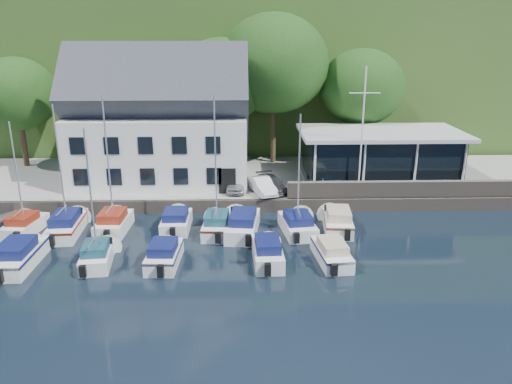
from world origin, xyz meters
TOP-DOWN VIEW (x-y plane):
  - ground at (0.00, 0.00)m, footprint 180.00×180.00m
  - quay at (0.00, 17.50)m, footprint 60.00×13.00m
  - quay_face at (0.00, 11.00)m, footprint 60.00×0.30m
  - hillside at (0.00, 62.00)m, footprint 160.00×75.00m
  - field_patch at (8.00, 70.00)m, footprint 50.00×30.00m
  - harbor_building at (-7.00, 16.50)m, footprint 14.40×8.20m
  - club_pavilion at (11.00, 16.00)m, footprint 13.20×7.20m
  - seawall at (12.00, 11.40)m, footprint 18.00×0.50m
  - gangway at (-16.50, 9.00)m, footprint 1.20×6.00m
  - car_silver at (-0.89, 13.18)m, footprint 1.42×3.40m
  - car_white at (1.15, 12.52)m, footprint 2.33×3.94m
  - car_dgrey at (1.89, 13.07)m, footprint 2.61×4.21m
  - car_blue at (6.36, 13.53)m, footprint 2.44×4.06m
  - flagpole at (8.56, 12.44)m, footprint 2.28×0.20m
  - tree_0 at (-20.25, 21.29)m, footprint 7.15×7.15m
  - tree_1 at (-11.37, 22.39)m, footprint 6.64×6.64m
  - tree_2 at (-2.14, 21.39)m, footprint 8.32×8.32m
  - tree_3 at (2.55, 21.99)m, footprint 9.87×9.87m
  - tree_4 at (10.54, 21.69)m, footprint 7.62×7.62m
  - boat_r1_0 at (-14.91, 7.54)m, footprint 2.59×5.30m
  - boat_r1_1 at (-12.03, 7.37)m, footprint 2.30×6.76m
  - boat_r1_2 at (-9.02, 7.61)m, footprint 2.19×5.56m
  - boat_r1_3 at (-4.88, 7.99)m, footprint 2.03×5.19m
  - boat_r1_4 at (-2.06, 7.13)m, footprint 2.25×5.68m
  - boat_r1_5 at (-0.34, 7.12)m, footprint 2.89×7.12m
  - boat_r1_6 at (3.31, 7.07)m, footprint 2.84×5.97m
  - boat_r1_7 at (6.07, 7.52)m, footprint 2.51×6.23m
  - boat_r2_0 at (-13.21, 2.62)m, footprint 2.12×6.57m
  - boat_r2_1 at (-8.80, 2.73)m, footprint 2.35×5.40m
  - boat_r2_2 at (-4.91, 2.57)m, footprint 2.11×5.32m
  - boat_r2_3 at (1.08, 2.77)m, footprint 2.04×5.85m
  - boat_r2_4 at (4.83, 2.68)m, footprint 2.37×5.85m

SIDE VIEW (x-z plane):
  - ground at x=0.00m, z-range 0.00..0.00m
  - gangway at x=-16.50m, z-range -0.70..0.70m
  - quay at x=0.00m, z-range 0.00..1.00m
  - quay_face at x=0.00m, z-range 0.00..1.00m
  - boat_r2_4 at x=4.83m, z-range 0.00..1.36m
  - boat_r1_3 at x=-4.88m, z-range 0.00..1.38m
  - boat_r2_2 at x=-4.91m, z-range 0.00..1.44m
  - boat_r2_3 at x=1.08m, z-range 0.00..1.49m
  - boat_r1_5 at x=-0.34m, z-range 0.00..1.53m
  - boat_r1_7 at x=6.07m, z-range 0.00..1.54m
  - boat_r2_0 at x=-13.21m, z-range 0.00..1.55m
  - car_dgrey at x=1.89m, z-range 1.00..2.14m
  - car_silver at x=-0.89m, z-range 1.00..2.15m
  - seawall at x=12.00m, z-range 1.00..2.20m
  - car_white at x=1.15m, z-range 1.00..2.23m
  - car_blue at x=6.36m, z-range 1.00..2.30m
  - club_pavilion at x=11.00m, z-range 1.00..5.10m
  - boat_r2_1 at x=-8.80m, z-range 0.00..8.28m
  - boat_r1_0 at x=-14.91m, z-range 0.00..8.34m
  - boat_r1_6 at x=3.31m, z-range 0.00..8.59m
  - boat_r1_4 at x=-2.06m, z-range 0.00..9.05m
  - boat_r1_2 at x=-9.02m, z-range 0.00..9.24m
  - boat_r1_1 at x=-12.03m, z-range 0.00..9.28m
  - harbor_building at x=-7.00m, z-range 1.00..9.70m
  - tree_1 at x=-11.37m, z-range 1.00..10.08m
  - flagpole at x=8.56m, z-range 1.00..10.49m
  - tree_0 at x=-20.25m, z-range 1.00..10.77m
  - tree_4 at x=10.54m, z-range 1.00..11.42m
  - tree_2 at x=-2.14m, z-range 1.00..12.38m
  - tree_3 at x=2.55m, z-range 1.00..14.49m
  - hillside at x=0.00m, z-range 0.00..16.00m
  - field_patch at x=8.00m, z-range 16.00..16.30m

